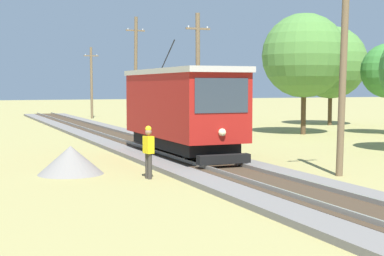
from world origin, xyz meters
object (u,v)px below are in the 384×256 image
object	(u,v)px
utility_pole_near_tram	(343,70)
track_worker	(148,150)
second_worker	(237,133)
gravel_pile	(71,160)
red_tram	(181,108)
utility_pole_distant	(91,82)
tree_right_far	(304,56)
utility_pole_mid	(198,77)
tree_right_near	(331,63)
utility_pole_far	(136,72)

from	to	relation	value
utility_pole_near_tram	track_worker	size ratio (longest dim) A/B	3.98
second_worker	gravel_pile	bearing A→B (deg)	44.20
red_tram	gravel_pile	world-z (taller)	red_tram
utility_pole_distant	track_worker	distance (m)	37.61
gravel_pile	tree_right_far	xyz separation A→B (m)	(17.04, 11.42, 4.54)
red_tram	second_worker	xyz separation A→B (m)	(3.03, 0.83, -1.21)
utility_pole_mid	second_worker	bearing A→B (deg)	-93.90
utility_pole_near_tram	utility_pole_mid	distance (m)	12.73
utility_pole_near_tram	utility_pole_mid	world-z (taller)	utility_pole_near_tram
gravel_pile	track_worker	size ratio (longest dim) A/B	1.30
red_tram	tree_right_near	distance (m)	24.73
gravel_pile	tree_right_far	size ratio (longest dim) A/B	0.30
red_tram	track_worker	bearing A→B (deg)	-123.29
second_worker	tree_right_far	xyz separation A→B (m)	(8.89, 8.23, 4.06)
utility_pole_distant	tree_right_far	distance (m)	25.05
utility_pole_near_tram	gravel_pile	bearing A→B (deg)	154.51
utility_pole_near_tram	tree_right_far	xyz separation A→B (m)	(8.51, 15.48, 1.40)
utility_pole_distant	tree_right_far	world-z (taller)	tree_right_far
red_tram	utility_pole_far	xyz separation A→B (m)	(3.41, 17.95, 1.94)
utility_pole_mid	tree_right_far	world-z (taller)	tree_right_far
utility_pole_near_tram	utility_pole_distant	xyz separation A→B (m)	(0.00, 39.00, -0.15)
utility_pole_mid	track_worker	distance (m)	12.72
red_tram	utility_pole_near_tram	size ratio (longest dim) A/B	1.20
utility_pole_far	red_tram	bearing A→B (deg)	-100.75
track_worker	red_tram	bearing A→B (deg)	45.15
track_worker	tree_right_near	bearing A→B (deg)	31.46
second_worker	tree_right_far	world-z (taller)	tree_right_far
utility_pole_near_tram	gravel_pile	xyz separation A→B (m)	(-8.52, 4.06, -3.14)
utility_pole_far	tree_right_near	distance (m)	15.55
utility_pole_distant	gravel_pile	size ratio (longest dim) A/B	2.93
utility_pole_near_tram	second_worker	xyz separation A→B (m)	(-0.37, 7.25, -2.66)
gravel_pile	second_worker	xyz separation A→B (m)	(8.15, 3.19, 0.48)
red_tram	tree_right_far	size ratio (longest dim) A/B	1.10
utility_pole_far	tree_right_near	size ratio (longest dim) A/B	1.03
utility_pole_far	second_worker	distance (m)	17.41
utility_pole_near_tram	track_worker	world-z (taller)	utility_pole_near_tram
gravel_pile	red_tram	bearing A→B (deg)	24.74
utility_pole_near_tram	tree_right_far	distance (m)	17.72
second_worker	tree_right_near	world-z (taller)	tree_right_near
tree_right_near	tree_right_far	size ratio (longest dim) A/B	1.01
utility_pole_distant	track_worker	xyz separation A→B (m)	(-6.31, -36.99, -2.51)
red_tram	tree_right_near	bearing A→B (deg)	40.11
utility_pole_mid	utility_pole_distant	distance (m)	26.26
second_worker	utility_pole_mid	bearing A→B (deg)	-71.06
utility_pole_near_tram	track_worker	bearing A→B (deg)	162.38
second_worker	tree_right_far	distance (m)	12.78
utility_pole_near_tram	utility_pole_distant	distance (m)	39.00
gravel_pile	track_worker	world-z (taller)	track_worker
track_worker	tree_right_near	world-z (taller)	tree_right_near
utility_pole_distant	track_worker	world-z (taller)	utility_pole_distant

